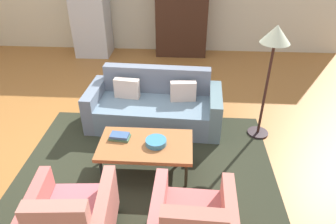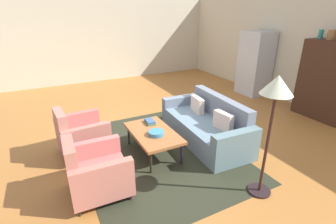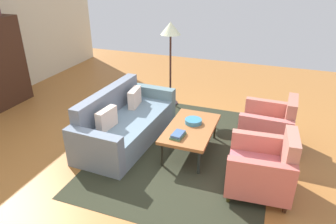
% 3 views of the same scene
% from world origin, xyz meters
% --- Properties ---
extents(ground_plane, '(11.68, 11.68, 0.00)m').
position_xyz_m(ground_plane, '(0.00, 0.00, 0.00)').
color(ground_plane, '#A66830').
extents(area_rug, '(3.40, 2.60, 0.01)m').
position_xyz_m(area_rug, '(0.60, -0.54, 0.00)').
color(area_rug, '#292D1F').
rests_on(area_rug, ground).
extents(couch, '(2.14, 1.00, 0.86)m').
position_xyz_m(couch, '(0.60, 0.59, 0.29)').
color(couch, slate).
rests_on(couch, ground).
extents(coffee_table, '(1.20, 0.70, 0.44)m').
position_xyz_m(coffee_table, '(0.60, -0.59, 0.40)').
color(coffee_table, black).
rests_on(coffee_table, ground).
extents(armchair_left, '(0.86, 0.86, 0.88)m').
position_xyz_m(armchair_left, '(0.00, -1.76, 0.34)').
color(armchair_left, '#2E2D12').
rests_on(armchair_left, ground).
extents(fruit_bowl, '(0.27, 0.27, 0.07)m').
position_xyz_m(fruit_bowl, '(0.73, -0.59, 0.47)').
color(fruit_bowl, teal).
rests_on(fruit_bowl, coffee_table).
extents(book_stack, '(0.28, 0.19, 0.06)m').
position_xyz_m(book_stack, '(0.25, -0.50, 0.47)').
color(book_stack, '#426C4E').
rests_on(book_stack, coffee_table).
extents(cabinet, '(1.20, 0.51, 1.80)m').
position_xyz_m(cabinet, '(0.94, 3.65, 0.90)').
color(cabinet, '#3A2014').
rests_on(cabinet, ground).
extents(refrigerator, '(0.80, 0.73, 1.85)m').
position_xyz_m(refrigerator, '(-1.19, 3.55, 0.93)').
color(refrigerator, '#B7BABF').
rests_on(refrigerator, ground).
extents(floor_lamp, '(0.40, 0.40, 1.72)m').
position_xyz_m(floor_lamp, '(2.24, 0.34, 1.44)').
color(floor_lamp, black).
rests_on(floor_lamp, ground).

